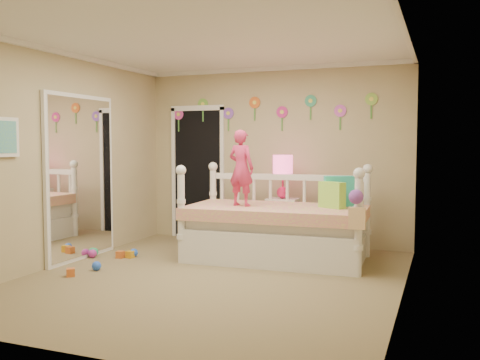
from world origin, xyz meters
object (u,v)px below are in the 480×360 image
at_px(daybed, 276,212).
at_px(table_lamp, 283,170).
at_px(child, 241,168).
at_px(nightstand, 282,223).

distance_m(daybed, table_lamp, 0.88).
bearing_deg(daybed, child, -164.14).
relative_size(daybed, table_lamp, 3.74).
bearing_deg(table_lamp, daybed, -79.47).
height_order(child, table_lamp, child).
bearing_deg(child, daybed, -149.21).
relative_size(child, nightstand, 1.36).
xyz_separation_m(nightstand, table_lamp, (0.00, -0.00, 0.76)).
bearing_deg(daybed, table_lamp, 97.85).
bearing_deg(nightstand, child, -109.57).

